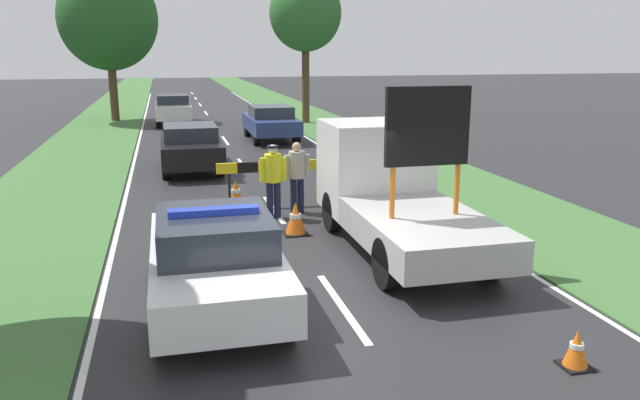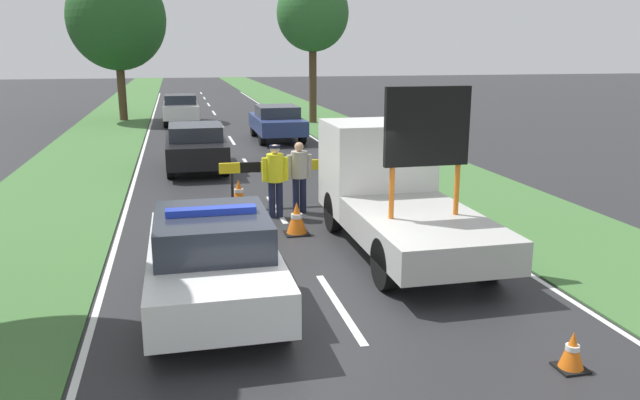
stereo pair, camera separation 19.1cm
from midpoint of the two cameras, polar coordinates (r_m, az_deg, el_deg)
ground_plane at (r=10.06m, az=0.72°, el=-8.67°), size 160.00×160.00×0.00m
lane_markings at (r=27.00m, az=-8.81°, el=5.35°), size 7.29×63.66×0.01m
grass_verge_left at (r=29.43m, az=-20.11°, el=5.37°), size 3.70×120.00×0.03m
grass_verge_right at (r=30.30m, az=1.31°, el=6.41°), size 3.70×120.00×0.03m
police_car at (r=9.58m, az=-10.15°, el=-5.24°), size 1.88×4.48×1.56m
work_truck at (r=12.52m, az=6.07°, el=1.13°), size 2.11×5.42×3.22m
road_barrier at (r=15.52m, az=-4.20°, el=2.86°), size 3.05×0.08×1.12m
police_officer at (r=14.34m, az=-4.69°, el=2.33°), size 0.62×0.39×1.72m
pedestrian_civilian at (r=14.79m, az=-2.50°, el=2.61°), size 0.61×0.39×1.70m
traffic_cone_near_police at (r=13.16m, az=-2.67°, el=-1.69°), size 0.51×0.51×0.70m
traffic_cone_centre_front at (r=12.91m, az=-12.96°, el=-2.62°), size 0.41×0.41×0.57m
traffic_cone_near_truck at (r=16.03m, az=0.13°, el=0.85°), size 0.40×0.40×0.55m
traffic_cone_behind_barrier at (r=15.71m, az=-8.05°, el=0.65°), size 0.48×0.48×0.66m
traffic_cone_lane_edge at (r=8.42m, az=21.79°, el=-12.52°), size 0.36×0.36×0.50m
queued_car_sedan_black at (r=20.66m, az=-12.01°, el=4.84°), size 1.86×4.47×1.47m
queued_car_hatch_blue at (r=27.02m, az=-4.74°, el=7.15°), size 1.90×4.55×1.48m
queued_car_van_white at (r=33.51m, az=-13.44°, el=8.12°), size 1.77×4.10×1.54m
roadside_tree_near_left at (r=33.23m, az=-1.52°, el=16.65°), size 3.69×3.69×7.55m
roadside_tree_mid_left at (r=35.96m, az=-18.97°, el=15.41°), size 5.15×5.15×8.10m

